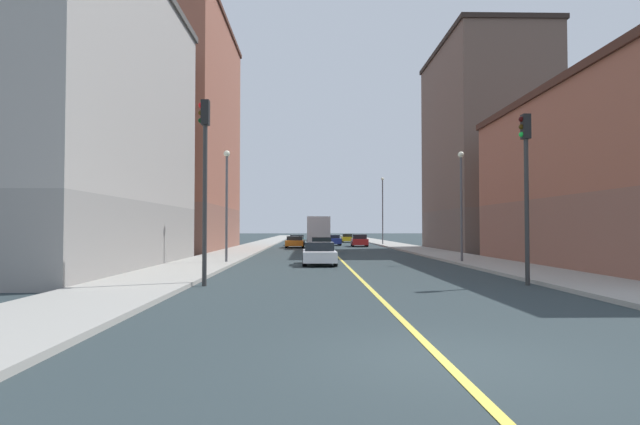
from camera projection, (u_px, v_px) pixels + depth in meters
name	position (u px, v px, depth m)	size (l,w,h in m)	color
ground_plane	(442.00, 360.00, 8.08)	(400.00, 400.00, 0.00)	#2B363A
sidewalk_left	(401.00, 246.00, 57.23)	(3.74, 168.00, 0.15)	#9E9B93
sidewalk_right	(254.00, 246.00, 56.88)	(3.74, 168.00, 0.15)	#9E9B93
lane_center_stripe	(328.00, 247.00, 57.05)	(0.16, 154.00, 0.01)	#E5D14C
building_left_near	(630.00, 176.00, 26.02)	(8.54, 21.48, 9.41)	brown
building_left_mid	(484.00, 148.00, 47.74)	(8.54, 15.36, 18.95)	brown
building_right_corner	(72.00, 117.00, 26.08)	(8.54, 19.18, 15.32)	gray
building_right_midblock	(182.00, 134.00, 48.88)	(8.54, 20.28, 21.98)	brown
traffic_light_left_near	(526.00, 175.00, 18.79)	(0.40, 0.32, 6.22)	#2D2D2D
traffic_light_right_near	(205.00, 167.00, 18.54)	(0.40, 0.32, 6.68)	#2D2D2D
street_lamp_left_near	(461.00, 194.00, 30.18)	(0.36, 0.36, 6.41)	#4C4C51
street_lamp_right_near	(227.00, 193.00, 29.70)	(0.36, 0.36, 6.40)	#4C4C51
street_lamp_left_far	(383.00, 204.00, 62.39)	(0.36, 0.36, 8.06)	#4C4C51
car_orange	(295.00, 242.00, 54.94)	(1.99, 4.62, 1.23)	orange
car_yellow	(348.00, 238.00, 75.17)	(1.88, 4.07, 1.25)	gold
car_green	(321.00, 245.00, 42.87)	(1.85, 4.55, 1.32)	#1E6B38
car_red	(359.00, 241.00, 58.10)	(1.90, 4.24, 1.37)	red
car_teal	(297.00, 240.00, 62.70)	(1.93, 4.61, 1.29)	#196670
car_blue	(332.00, 240.00, 62.08)	(2.03, 4.00, 1.26)	#23389E
car_white	(319.00, 254.00, 29.13)	(1.91, 4.36, 1.28)	white
box_truck	(318.00, 232.00, 52.91)	(2.36, 6.78, 3.22)	navy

